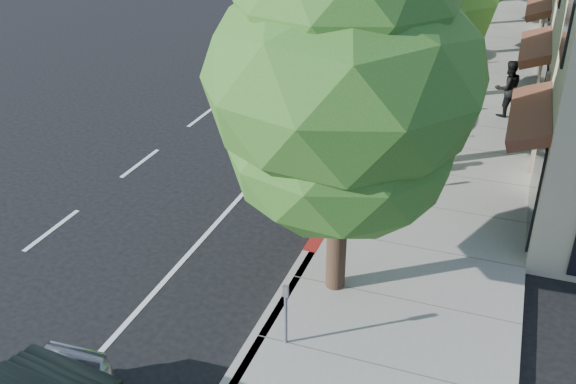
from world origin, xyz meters
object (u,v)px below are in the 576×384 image
at_px(dark_sedan, 413,48).
at_px(pedestrian, 508,89).
at_px(street_tree_0, 343,84).
at_px(cyclist, 364,157).
at_px(silver_suv, 348,114).
at_px(dark_suv_far, 405,9).
at_px(white_pickup, 386,30).
at_px(bicycle, 289,162).

distance_m(dark_sedan, pedestrian, 6.67).
height_order(street_tree_0, cyclist, street_tree_0).
bearing_deg(silver_suv, dark_suv_far, 95.74).
relative_size(silver_suv, white_pickup, 1.25).
height_order(dark_sedan, dark_suv_far, dark_suv_far).
bearing_deg(dark_suv_far, dark_sedan, -76.18).
bearing_deg(bicycle, street_tree_0, -161.78).
height_order(white_pickup, pedestrian, pedestrian).
relative_size(street_tree_0, dark_sedan, 1.65).
distance_m(silver_suv, dark_suv_far, 15.87).
xyz_separation_m(silver_suv, dark_sedan, (0.47, 8.78, -0.15)).
height_order(dark_suv_far, pedestrian, pedestrian).
bearing_deg(cyclist, dark_suv_far, 14.15).
bearing_deg(dark_suv_far, white_pickup, -89.75).
bearing_deg(cyclist, pedestrian, -21.49).
xyz_separation_m(street_tree_0, dark_sedan, (-1.40, 16.50, -3.73)).
bearing_deg(cyclist, dark_sedan, 10.35).
bearing_deg(silver_suv, pedestrian, 38.99).
relative_size(street_tree_0, cyclist, 4.72).
xyz_separation_m(silver_suv, dark_suv_far, (-1.23, 15.82, -0.05)).
bearing_deg(silver_suv, cyclist, -64.60).
bearing_deg(dark_suv_far, street_tree_0, -82.25).
bearing_deg(cyclist, white_pickup, 16.46).
bearing_deg(silver_suv, street_tree_0, -75.11).
bearing_deg(bicycle, white_pickup, -10.26).
relative_size(bicycle, white_pickup, 0.33).
bearing_deg(cyclist, street_tree_0, -165.97).
distance_m(bicycle, dark_sedan, 11.91).
height_order(bicycle, silver_suv, silver_suv).
distance_m(cyclist, white_pickup, 14.34).
bearing_deg(dark_suv_far, pedestrian, -64.59).
relative_size(cyclist, silver_suv, 0.25).
xyz_separation_m(cyclist, silver_suv, (-1.22, 2.72, 0.10)).
bearing_deg(white_pickup, dark_sedan, -58.49).
distance_m(street_tree_0, cyclist, 6.24).
height_order(dark_sedan, white_pickup, same).
height_order(street_tree_0, dark_sedan, street_tree_0).
bearing_deg(street_tree_0, dark_suv_far, 97.50).
relative_size(dark_sedan, dark_suv_far, 0.91).
distance_m(street_tree_0, bicycle, 6.73).
bearing_deg(dark_sedan, street_tree_0, -87.90).
height_order(bicycle, dark_suv_far, dark_suv_far).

